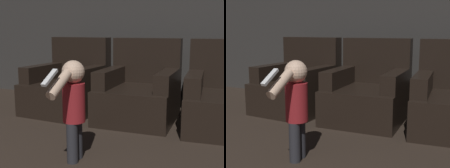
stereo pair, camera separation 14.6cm
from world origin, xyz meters
TOP-DOWN VIEW (x-y plane):
  - wall_back at (0.00, 4.50)m, footprint 8.40×0.05m
  - armchair_left at (-0.79, 3.66)m, footprint 0.87×0.95m
  - armchair_middle at (0.16, 3.66)m, footprint 0.87×0.96m
  - person_toddler at (0.06, 2.32)m, footprint 0.18×0.56m

SIDE VIEW (x-z plane):
  - armchair_left at x=-0.79m, z-range -0.16..0.77m
  - armchair_middle at x=0.16m, z-range -0.16..0.77m
  - person_toddler at x=0.06m, z-range 0.07..0.88m
  - wall_back at x=0.00m, z-range 0.00..2.60m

